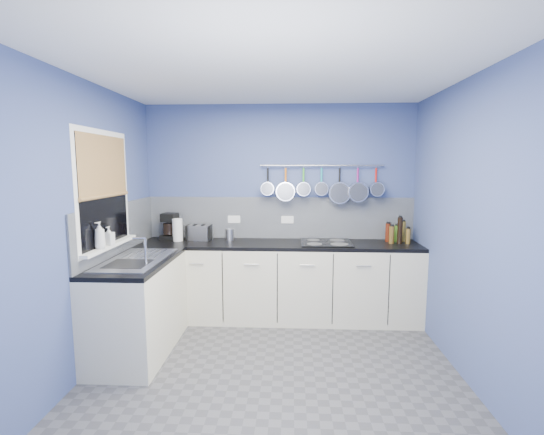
# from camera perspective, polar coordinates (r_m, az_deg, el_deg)

# --- Properties ---
(floor) EXTENTS (3.20, 3.00, 0.02)m
(floor) POSITION_cam_1_polar(r_m,az_deg,el_deg) (3.66, 0.20, -21.58)
(floor) COLOR #47474C
(floor) RESTS_ON ground
(ceiling) EXTENTS (3.20, 3.00, 0.02)m
(ceiling) POSITION_cam_1_polar(r_m,az_deg,el_deg) (3.29, 0.22, 20.52)
(ceiling) COLOR white
(ceiling) RESTS_ON ground
(wall_back) EXTENTS (3.20, 0.02, 2.50)m
(wall_back) POSITION_cam_1_polar(r_m,az_deg,el_deg) (4.74, 1.07, 1.19)
(wall_back) COLOR #3D4C81
(wall_back) RESTS_ON ground
(wall_front) EXTENTS (3.20, 0.02, 2.50)m
(wall_front) POSITION_cam_1_polar(r_m,az_deg,el_deg) (1.77, -2.12, -9.52)
(wall_front) COLOR #3D4C81
(wall_front) RESTS_ON ground
(wall_left) EXTENTS (0.02, 3.00, 2.50)m
(wall_left) POSITION_cam_1_polar(r_m,az_deg,el_deg) (3.69, -25.66, -1.35)
(wall_left) COLOR #3D4C81
(wall_left) RESTS_ON ground
(wall_right) EXTENTS (0.02, 3.00, 2.50)m
(wall_right) POSITION_cam_1_polar(r_m,az_deg,el_deg) (3.55, 27.14, -1.74)
(wall_right) COLOR #3D4C81
(wall_right) RESTS_ON ground
(backsplash_back) EXTENTS (3.20, 0.02, 0.50)m
(backsplash_back) POSITION_cam_1_polar(r_m,az_deg,el_deg) (4.73, 1.06, -0.05)
(backsplash_back) COLOR #8F94A0
(backsplash_back) RESTS_ON wall_back
(backsplash_left) EXTENTS (0.02, 1.80, 0.50)m
(backsplash_left) POSITION_cam_1_polar(r_m,az_deg,el_deg) (4.22, -21.45, -1.47)
(backsplash_left) COLOR #8F94A0
(backsplash_left) RESTS_ON wall_left
(cabinet_run_back) EXTENTS (3.20, 0.60, 0.86)m
(cabinet_run_back) POSITION_cam_1_polar(r_m,az_deg,el_deg) (4.60, 0.92, -9.45)
(cabinet_run_back) COLOR beige
(cabinet_run_back) RESTS_ON ground
(worktop_back) EXTENTS (3.20, 0.60, 0.04)m
(worktop_back) POSITION_cam_1_polar(r_m,az_deg,el_deg) (4.49, 0.93, -3.95)
(worktop_back) COLOR black
(worktop_back) RESTS_ON cabinet_run_back
(cabinet_run_left) EXTENTS (0.60, 1.20, 0.86)m
(cabinet_run_left) POSITION_cam_1_polar(r_m,az_deg,el_deg) (4.02, -18.91, -12.41)
(cabinet_run_left) COLOR beige
(cabinet_run_left) RESTS_ON ground
(worktop_left) EXTENTS (0.60, 1.20, 0.04)m
(worktop_left) POSITION_cam_1_polar(r_m,az_deg,el_deg) (3.89, -19.19, -6.15)
(worktop_left) COLOR black
(worktop_left) RESTS_ON cabinet_run_left
(window_frame) EXTENTS (0.01, 1.00, 1.10)m
(window_frame) POSITION_cam_1_polar(r_m,az_deg,el_deg) (3.91, -23.36, 3.66)
(window_frame) COLOR white
(window_frame) RESTS_ON wall_left
(window_glass) EXTENTS (0.01, 0.90, 1.00)m
(window_glass) POSITION_cam_1_polar(r_m,az_deg,el_deg) (3.90, -23.30, 3.66)
(window_glass) COLOR black
(window_glass) RESTS_ON wall_left
(bamboo_blind) EXTENTS (0.01, 0.90, 0.55)m
(bamboo_blind) POSITION_cam_1_polar(r_m,az_deg,el_deg) (3.89, -23.36, 6.96)
(bamboo_blind) COLOR tan
(bamboo_blind) RESTS_ON wall_left
(window_sill) EXTENTS (0.10, 0.98, 0.03)m
(window_sill) POSITION_cam_1_polar(r_m,az_deg,el_deg) (3.96, -22.65, -3.79)
(window_sill) COLOR white
(window_sill) RESTS_ON wall_left
(sink_unit) EXTENTS (0.50, 0.95, 0.01)m
(sink_unit) POSITION_cam_1_polar(r_m,az_deg,el_deg) (3.88, -19.21, -5.81)
(sink_unit) COLOR silver
(sink_unit) RESTS_ON worktop_left
(mixer_tap) EXTENTS (0.12, 0.08, 0.26)m
(mixer_tap) POSITION_cam_1_polar(r_m,az_deg,el_deg) (3.64, -18.01, -4.62)
(mixer_tap) COLOR silver
(mixer_tap) RESTS_ON worktop_left
(socket_left) EXTENTS (0.15, 0.01, 0.09)m
(socket_left) POSITION_cam_1_polar(r_m,az_deg,el_deg) (4.77, -5.57, -0.26)
(socket_left) COLOR white
(socket_left) RESTS_ON backsplash_back
(socket_right) EXTENTS (0.15, 0.01, 0.09)m
(socket_right) POSITION_cam_1_polar(r_m,az_deg,el_deg) (4.72, 2.27, -0.32)
(socket_right) COLOR white
(socket_right) RESTS_ON backsplash_back
(pot_rail) EXTENTS (1.45, 0.02, 0.02)m
(pot_rail) POSITION_cam_1_polar(r_m,az_deg,el_deg) (4.66, 7.27, 7.55)
(pot_rail) COLOR silver
(pot_rail) RESTS_ON wall_back
(soap_bottle_a) EXTENTS (0.12, 0.12, 0.24)m
(soap_bottle_a) POSITION_cam_1_polar(r_m,az_deg,el_deg) (3.74, -23.89, -2.39)
(soap_bottle_a) COLOR white
(soap_bottle_a) RESTS_ON window_sill
(soap_bottle_b) EXTENTS (0.09, 0.09, 0.17)m
(soap_bottle_b) POSITION_cam_1_polar(r_m,az_deg,el_deg) (3.89, -22.75, -2.47)
(soap_bottle_b) COLOR white
(soap_bottle_b) RESTS_ON window_sill
(paper_towel) EXTENTS (0.13, 0.13, 0.26)m
(paper_towel) POSITION_cam_1_polar(r_m,az_deg,el_deg) (4.70, -13.65, -1.77)
(paper_towel) COLOR white
(paper_towel) RESTS_ON worktop_back
(coffee_maker) EXTENTS (0.21, 0.22, 0.32)m
(coffee_maker) POSITION_cam_1_polar(r_m,az_deg,el_deg) (4.79, -14.76, -1.30)
(coffee_maker) COLOR black
(coffee_maker) RESTS_ON worktop_back
(toaster) EXTENTS (0.30, 0.21, 0.18)m
(toaster) POSITION_cam_1_polar(r_m,az_deg,el_deg) (4.71, -10.59, -2.18)
(toaster) COLOR silver
(toaster) RESTS_ON worktop_back
(canister) EXTENTS (0.10, 0.10, 0.14)m
(canister) POSITION_cam_1_polar(r_m,az_deg,el_deg) (4.63, -6.21, -2.51)
(canister) COLOR silver
(canister) RESTS_ON worktop_back
(hob) EXTENTS (0.57, 0.50, 0.01)m
(hob) POSITION_cam_1_polar(r_m,az_deg,el_deg) (4.50, 7.90, -3.65)
(hob) COLOR black
(hob) RESTS_ON worktop_back
(pan_0) EXTENTS (0.16, 0.12, 0.35)m
(pan_0) POSITION_cam_1_polar(r_m,az_deg,el_deg) (4.65, -0.62, 5.45)
(pan_0) COLOR silver
(pan_0) RESTS_ON pot_rail
(pan_1) EXTENTS (0.23, 0.12, 0.42)m
(pan_1) POSITION_cam_1_polar(r_m,az_deg,el_deg) (4.64, 2.00, 5.04)
(pan_1) COLOR silver
(pan_1) RESTS_ON pot_rail
(pan_2) EXTENTS (0.17, 0.12, 0.36)m
(pan_2) POSITION_cam_1_polar(r_m,az_deg,el_deg) (4.64, 4.63, 5.39)
(pan_2) COLOR silver
(pan_2) RESTS_ON pot_rail
(pan_3) EXTENTS (0.16, 0.08, 0.35)m
(pan_3) POSITION_cam_1_polar(r_m,az_deg,el_deg) (4.65, 7.24, 5.37)
(pan_3) COLOR silver
(pan_3) RESTS_ON pot_rail
(pan_4) EXTENTS (0.26, 0.09, 0.45)m
(pan_4) POSITION_cam_1_polar(r_m,az_deg,el_deg) (4.68, 9.83, 4.75)
(pan_4) COLOR silver
(pan_4) RESTS_ON pot_rail
(pan_5) EXTENTS (0.23, 0.11, 0.42)m
(pan_5) POSITION_cam_1_polar(r_m,az_deg,el_deg) (4.71, 12.40, 4.85)
(pan_5) COLOR silver
(pan_5) RESTS_ON pot_rail
(pan_6) EXTENTS (0.17, 0.13, 0.36)m
(pan_6) POSITION_cam_1_polar(r_m,az_deg,el_deg) (4.74, 14.95, 5.20)
(pan_6) COLOR silver
(pan_6) RESTS_ON pot_rail
(condiment_0) EXTENTS (0.07, 0.07, 0.24)m
(condiment_0) POSITION_cam_1_polar(r_m,az_deg,el_deg) (4.77, 18.58, -1.96)
(condiment_0) COLOR olive
(condiment_0) RESTS_ON worktop_back
(condiment_1) EXTENTS (0.07, 0.07, 0.19)m
(condiment_1) POSITION_cam_1_polar(r_m,az_deg,el_deg) (4.75, 17.83, -2.26)
(condiment_1) COLOR #3F721E
(condiment_1) RESTS_ON worktop_back
(condiment_2) EXTENTS (0.06, 0.06, 0.21)m
(condiment_2) POSITION_cam_1_polar(r_m,az_deg,el_deg) (4.73, 16.59, -2.12)
(condiment_2) COLOR #4C190C
(condiment_2) RESTS_ON worktop_back
(condiment_3) EXTENTS (0.05, 0.05, 0.17)m
(condiment_3) POSITION_cam_1_polar(r_m,az_deg,el_deg) (4.67, 19.29, -2.60)
(condiment_3) COLOR brown
(condiment_3) RESTS_ON worktop_back
(condiment_4) EXTENTS (0.06, 0.06, 0.30)m
(condiment_4) POSITION_cam_1_polar(r_m,az_deg,el_deg) (4.63, 18.19, -1.83)
(condiment_4) COLOR black
(condiment_4) RESTS_ON worktop_back
(condiment_5) EXTENTS (0.06, 0.06, 0.20)m
(condiment_5) POSITION_cam_1_polar(r_m,az_deg,el_deg) (4.63, 17.09, -2.44)
(condiment_5) COLOR brown
(condiment_5) RESTS_ON worktop_back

